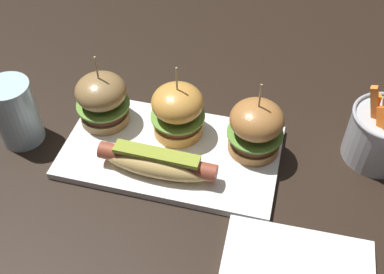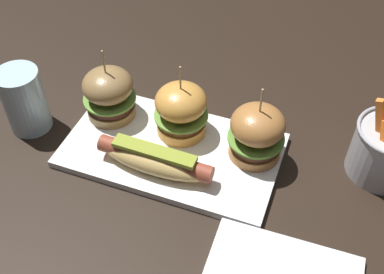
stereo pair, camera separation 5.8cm
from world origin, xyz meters
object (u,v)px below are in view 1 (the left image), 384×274
at_px(fries_bucket, 382,134).
at_px(water_glass, 15,113).
at_px(platter_main, 171,152).
at_px(slider_right, 256,128).
at_px(slider_left, 102,99).
at_px(hot_dog, 157,162).
at_px(slider_center, 179,111).

relative_size(fries_bucket, water_glass, 1.23).
bearing_deg(platter_main, slider_right, 15.23).
relative_size(platter_main, slider_left, 2.63).
relative_size(hot_dog, slider_right, 1.39).
distance_m(slider_left, slider_right, 0.28).
height_order(slider_right, fries_bucket, slider_right).
distance_m(platter_main, slider_center, 0.07).
bearing_deg(slider_center, slider_right, -3.49).
bearing_deg(hot_dog, slider_right, 32.30).
distance_m(slider_center, slider_right, 0.14).
relative_size(hot_dog, slider_left, 1.41).
xyz_separation_m(slider_left, slider_right, (0.28, -0.00, 0.00)).
relative_size(slider_left, slider_center, 0.99).
bearing_deg(slider_right, water_glass, -171.33).
height_order(platter_main, fries_bucket, fries_bucket).
bearing_deg(slider_center, fries_bucket, 6.85).
height_order(fries_bucket, water_glass, fries_bucket).
bearing_deg(water_glass, slider_right, 8.67).
relative_size(hot_dog, water_glass, 1.64).
distance_m(hot_dog, slider_center, 0.10).
relative_size(slider_right, water_glass, 1.18).
bearing_deg(fries_bucket, water_glass, -169.71).
bearing_deg(water_glass, fries_bucket, 10.29).
relative_size(hot_dog, fries_bucket, 1.33).
bearing_deg(slider_center, hot_dog, -95.36).
xyz_separation_m(hot_dog, fries_bucket, (0.35, 0.14, 0.02)).
bearing_deg(slider_left, fries_bucket, 5.27).
bearing_deg(fries_bucket, platter_main, -165.84).
distance_m(hot_dog, fries_bucket, 0.38).
xyz_separation_m(slider_center, water_glass, (-0.27, -0.07, -0.00)).
relative_size(slider_center, fries_bucket, 0.96).
height_order(hot_dog, slider_right, slider_right).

